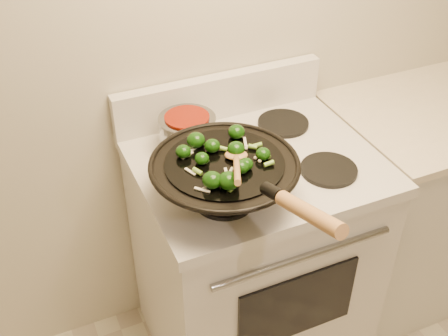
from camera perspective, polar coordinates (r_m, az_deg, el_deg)
name	(u,v)px	position (r m, az deg, el deg)	size (l,w,h in m)	color
stove	(252,256)	(2.12, 2.85, -8.95)	(0.78, 0.67, 1.08)	silver
counter_unit	(419,199)	(2.53, 19.24, -3.02)	(0.79, 0.62, 0.91)	silver
wok	(225,179)	(1.60, 0.14, -1.13)	(0.43, 0.71, 0.28)	black
stirfry	(222,157)	(1.56, -0.18, 1.11)	(0.26, 0.27, 0.05)	#0F3408
wooden_spoon	(237,163)	(1.50, 1.28, 0.56)	(0.16, 0.28, 0.12)	#A87642
saucepan	(188,131)	(1.84, -3.69, 3.76)	(0.19, 0.30, 0.11)	gray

